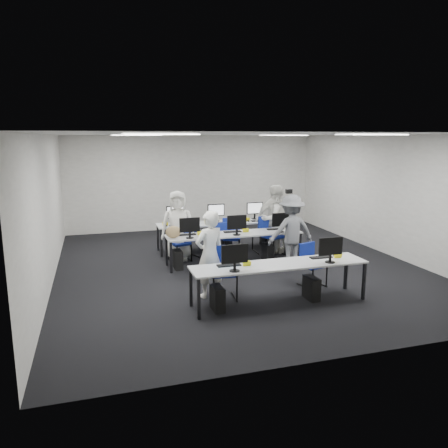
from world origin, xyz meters
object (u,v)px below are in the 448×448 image
object	(u,v)px
chair_6	(219,244)
student_2	(178,226)
chair_7	(264,240)
chair_1	(312,273)
student_1	(274,219)
student_3	(274,219)
desk_front	(280,266)
desk_mid	(234,235)
student_0	(210,254)
chair_5	(188,246)
chair_4	(273,243)
chair_2	(181,250)
chair_0	(223,282)
chair_3	(231,245)
photographer	(291,231)

from	to	relation	value
chair_6	student_2	world-z (taller)	student_2
chair_7	chair_1	bearing A→B (deg)	-89.16
student_1	student_3	bearing A→B (deg)	62.44
desk_front	student_2	world-z (taller)	student_2
desk_mid	student_2	bearing A→B (deg)	148.25
desk_front	student_3	bearing A→B (deg)	68.40
chair_7	student_0	xyz separation A→B (m)	(-2.17, -2.75, 0.51)
chair_5	chair_6	distance (m)	0.84
chair_4	chair_2	bearing A→B (deg)	155.51
chair_1	chair_6	xyz separation A→B (m)	(-1.11, 2.83, 0.00)
chair_0	chair_7	size ratio (longest dim) A/B	0.98
chair_4	chair_1	bearing A→B (deg)	-115.93
chair_1	chair_5	xyz separation A→B (m)	(-1.95, 2.78, 0.02)
desk_mid	student_1	bearing A→B (deg)	28.37
chair_1	student_2	size ratio (longest dim) A/B	0.51
chair_1	chair_3	xyz separation A→B (m)	(-0.89, 2.56, 0.03)
chair_4	student_0	size ratio (longest dim) A/B	0.56
desk_front	student_2	size ratio (longest dim) A/B	1.90
chair_4	student_1	bearing A→B (deg)	41.14
chair_0	chair_6	size ratio (longest dim) A/B	1.11
desk_front	student_0	bearing A→B (deg)	148.65
student_3	photographer	bearing A→B (deg)	-96.24
chair_4	student_2	xyz separation A→B (m)	(-2.39, 0.23, 0.55)
chair_5	student_0	world-z (taller)	student_0
chair_2	student_3	distance (m)	2.52
student_0	student_1	size ratio (longest dim) A/B	0.93
desk_mid	chair_4	size ratio (longest dim) A/B	3.48
desk_front	chair_1	xyz separation A→B (m)	(1.01, 0.66, -0.41)
chair_1	chair_2	xyz separation A→B (m)	(-2.16, 2.58, -0.01)
desk_mid	student_0	distance (m)	2.23
student_3	chair_7	bearing A→B (deg)	142.90
chair_3	chair_5	world-z (taller)	chair_3
chair_0	chair_1	bearing A→B (deg)	10.60
chair_0	photographer	bearing A→B (deg)	42.11
chair_5	photographer	xyz separation A→B (m)	(2.10, -1.44, 0.54)
chair_2	student_2	distance (m)	0.59
chair_6	student_3	distance (m)	1.54
student_3	photographer	world-z (taller)	student_3
desk_front	desk_mid	bearing A→B (deg)	90.00
student_2	desk_mid	bearing A→B (deg)	-21.27
desk_mid	chair_1	distance (m)	2.22
chair_5	student_0	size ratio (longest dim) A/B	0.56
desk_mid	chair_7	size ratio (longest dim) A/B	3.28
chair_3	chair_6	xyz separation A→B (m)	(-0.22, 0.27, -0.03)
chair_0	student_2	size ratio (longest dim) A/B	0.57
chair_1	student_3	size ratio (longest dim) A/B	0.49
desk_front	chair_4	distance (m)	3.36
student_0	chair_0	bearing A→B (deg)	125.57
chair_3	photographer	world-z (taller)	photographer
chair_7	student_2	bearing A→B (deg)	-175.80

